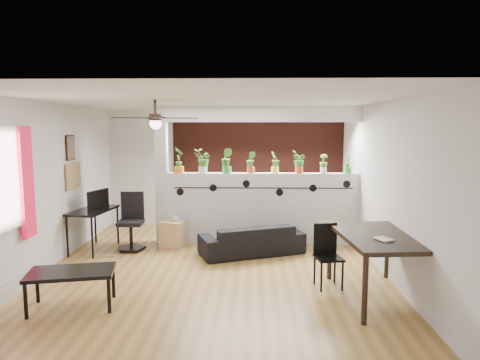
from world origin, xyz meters
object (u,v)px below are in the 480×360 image
Objects in this scene: potted_plant_0 at (179,159)px; computer_desk at (93,213)px; potted_plant_4 at (275,162)px; potted_plant_2 at (227,160)px; ceiling_fan at (155,120)px; potted_plant_6 at (323,163)px; potted_plant_3 at (251,161)px; coffee_table at (71,275)px; cup at (175,218)px; cube_shelf at (173,234)px; office_chair at (132,225)px; potted_plant_7 at (348,162)px; sofa at (252,240)px; dining_table at (379,241)px; potted_plant_1 at (203,160)px; folding_chair at (327,249)px; potted_plant_5 at (299,161)px.

computer_desk is (-1.47, -0.54, -0.93)m from potted_plant_0.
potted_plant_2 is at bearing -180.00° from potted_plant_4.
potted_plant_6 is (2.73, 1.80, -0.77)m from ceiling_fan.
coffee_table is (-2.18, -3.01, -1.15)m from potted_plant_3.
cube_shelf is at bearing 180.00° from cup.
computer_desk is at bearing -169.18° from potted_plant_3.
cube_shelf is at bearing 11.80° from office_chair.
potted_plant_2 reaches higher than potted_plant_6.
potted_plant_4 reaches higher than potted_plant_7.
dining_table reaches higher than sofa.
potted_plant_2 reaches higher than potted_plant_7.
office_chair is (-1.70, -0.49, -1.15)m from potted_plant_2.
potted_plant_1 is at bearing 180.00° from potted_plant_4.
potted_plant_6 is 0.35× the size of office_chair.
sofa is 1.54× the size of coffee_table.
cube_shelf is at bearing -174.00° from potted_plant_7.
potted_plant_7 is at bearing 36.98° from coffee_table.
folding_chair reaches higher than cube_shelf.
potted_plant_2 is 1.11× the size of potted_plant_5.
potted_plant_0 is at bearing 180.00° from potted_plant_5.
potted_plant_6 is at bearing 96.50° from dining_table.
cup is (0.05, 0.00, 0.30)m from cube_shelf.
computer_desk is (-1.45, 1.26, -1.64)m from ceiling_fan.
folding_chair is (0.16, -2.17, -1.06)m from potted_plant_5.
sofa is (0.92, -0.69, -1.34)m from potted_plant_1.
potted_plant_6 is at bearing 0.00° from potted_plant_2.
potted_plant_1 is 1.81m from potted_plant_5.
cup is (-0.48, -0.34, -1.04)m from potted_plant_1.
dining_table is (3.02, -0.79, -1.56)m from ceiling_fan.
office_chair is (-2.60, -0.49, -1.12)m from potted_plant_4.
sofa is at bearing -5.34° from office_chair.
cup is 0.12× the size of coffee_table.
folding_chair is at bearing -41.80° from potted_plant_0.
potted_plant_2 reaches higher than cube_shelf.
ceiling_fan is at bearing -135.41° from potted_plant_4.
potted_plant_3 is at bearing 116.24° from folding_chair.
office_chair is 0.92× the size of coffee_table.
potted_plant_4 is at bearing -180.00° from potted_plant_7.
cup is at bearing 13.15° from cube_shelf.
potted_plant_5 is at bearing -162.77° from sofa.
potted_plant_7 is 0.23× the size of sofa.
potted_plant_2 is 2.86m from folding_chair.
potted_plant_7 is 0.36× the size of computer_desk.
dining_table is at bearing 109.61° from sofa.
cup is (-0.01, 1.46, -1.77)m from ceiling_fan.
office_chair is (-3.51, -0.49, -1.09)m from potted_plant_6.
coffee_table is (-0.83, -3.01, -1.18)m from potted_plant_0.
potted_plant_4 is at bearing 9.35° from computer_desk.
potted_plant_3 is 0.45m from potted_plant_4.
potted_plant_6 reaches higher than cup.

